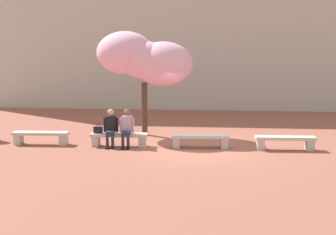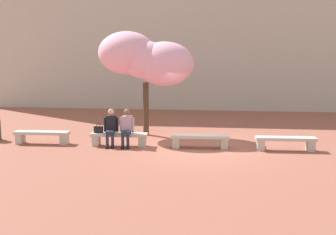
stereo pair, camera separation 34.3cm
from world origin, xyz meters
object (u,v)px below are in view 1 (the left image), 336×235
(stone_bench_near_east, at_px, (285,141))
(person_seated_left, at_px, (111,126))
(stone_bench_west_end, at_px, (41,136))
(cherry_tree_main, at_px, (144,59))
(handbag, at_px, (98,129))
(stone_bench_near_west, at_px, (119,137))
(stone_bench_center, at_px, (200,139))
(person_seated_right, at_px, (127,127))

(stone_bench_near_east, height_order, person_seated_left, person_seated_left)
(stone_bench_west_end, height_order, cherry_tree_main, cherry_tree_main)
(stone_bench_near_east, relative_size, handbag, 5.83)
(stone_bench_near_west, bearing_deg, handbag, -179.09)
(stone_bench_near_west, bearing_deg, stone_bench_west_end, 180.00)
(stone_bench_west_end, bearing_deg, stone_bench_center, 0.00)
(stone_bench_west_end, distance_m, person_seated_right, 3.12)
(person_seated_left, height_order, cherry_tree_main, cherry_tree_main)
(person_seated_left, bearing_deg, stone_bench_near_east, 0.51)
(stone_bench_center, distance_m, person_seated_right, 2.55)
(stone_bench_west_end, distance_m, person_seated_left, 2.57)
(stone_bench_near_east, bearing_deg, person_seated_right, -179.43)
(stone_bench_west_end, height_order, stone_bench_center, same)
(stone_bench_center, bearing_deg, stone_bench_near_east, 0.00)
(stone_bench_near_east, xyz_separation_m, person_seated_left, (-5.89, -0.05, 0.39))
(person_seated_right, relative_size, cherry_tree_main, 0.32)
(person_seated_left, relative_size, cherry_tree_main, 0.32)
(stone_bench_west_end, bearing_deg, person_seated_right, -0.99)
(person_seated_right, relative_size, handbag, 3.81)
(handbag, bearing_deg, cherry_tree_main, 59.71)
(person_seated_right, bearing_deg, stone_bench_center, 1.21)
(stone_bench_near_west, height_order, handbag, handbag)
(stone_bench_west_end, bearing_deg, person_seated_left, -1.20)
(cherry_tree_main, bearing_deg, person_seated_left, -110.19)
(stone_bench_west_end, relative_size, stone_bench_near_west, 1.00)
(stone_bench_west_end, xyz_separation_m, person_seated_left, (2.54, -0.05, 0.39))
(stone_bench_center, relative_size, stone_bench_near_east, 1.00)
(stone_bench_near_east, bearing_deg, handbag, -179.89)
(handbag, bearing_deg, stone_bench_near_west, 0.91)
(stone_bench_near_west, relative_size, handbag, 5.83)
(stone_bench_near_east, height_order, cherry_tree_main, cherry_tree_main)
(cherry_tree_main, bearing_deg, stone_bench_center, -44.00)
(stone_bench_near_west, distance_m, person_seated_right, 0.49)
(stone_bench_center, height_order, handbag, handbag)
(cherry_tree_main, bearing_deg, person_seated_right, -96.76)
(stone_bench_near_east, xyz_separation_m, cherry_tree_main, (-5.07, 2.18, 2.69))
(person_seated_right, height_order, cherry_tree_main, cherry_tree_main)
(handbag, bearing_deg, stone_bench_center, 0.19)
(handbag, bearing_deg, person_seated_left, -5.13)
(stone_bench_center, bearing_deg, cherry_tree_main, 136.00)
(handbag, distance_m, cherry_tree_main, 3.51)
(stone_bench_center, distance_m, stone_bench_near_east, 2.81)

